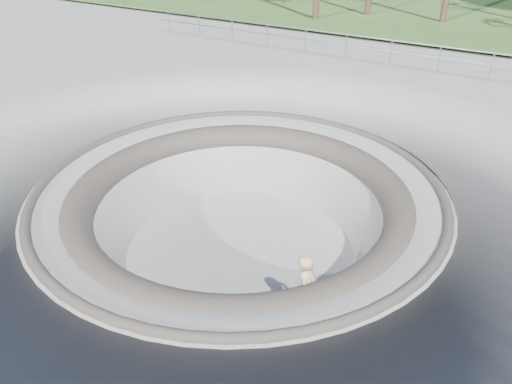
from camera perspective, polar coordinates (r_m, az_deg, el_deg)
ground at (r=12.51m, az=-1.96°, el=0.53°), size 180.00×180.00×0.00m
skate_bowl at (r=13.51m, az=-1.82°, el=-6.21°), size 14.00×14.00×4.10m
safety_railing at (r=22.60m, az=15.16°, el=15.22°), size 25.00×0.06×1.03m
skateboard at (r=11.46m, az=5.54°, el=-14.47°), size 0.87×0.32×0.09m
skater at (r=10.85m, az=5.77°, el=-11.11°), size 0.54×0.71×1.76m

